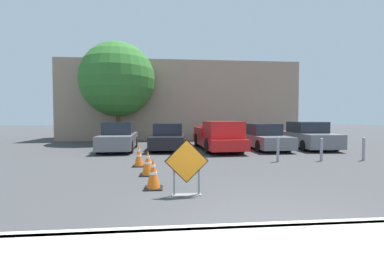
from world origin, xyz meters
The scene contains 16 objects.
ground_plane centered at (0.00, 10.00, 0.00)m, with size 96.00×96.00×0.00m, color #3D3D3F.
curb_lip centered at (0.00, 0.00, 0.07)m, with size 26.35×0.20×0.14m.
road_closed_sign centered at (-1.37, 2.03, 0.69)m, with size 1.01×0.20×1.32m.
traffic_cone_nearest centered at (-2.17, 2.70, 0.39)m, with size 0.46×0.46×0.79m.
traffic_cone_second centered at (-2.43, 4.26, 0.38)m, with size 0.52×0.52×0.77m.
traffic_cone_third centered at (-2.88, 5.76, 0.39)m, with size 0.44×0.44×0.81m.
parked_car_nearest centered at (-4.52, 10.64, 0.71)m, with size 1.90×4.33×1.56m.
parked_car_second centered at (-1.78, 11.06, 0.68)m, with size 2.08×4.72×1.48m.
pickup_truck centered at (0.97, 10.16, 0.73)m, with size 2.18×5.62×1.61m.
parked_car_third centered at (3.68, 10.62, 0.66)m, with size 1.86×4.71×1.45m.
parked_car_fourth centered at (6.42, 10.67, 0.71)m, with size 2.16×4.64×1.55m.
bollard_nearest centered at (2.66, 6.23, 0.55)m, with size 0.12×0.12×1.04m.
bollard_second centered at (4.53, 6.23, 0.51)m, with size 0.12×0.12×0.96m.
bollard_third centered at (6.40, 6.23, 0.52)m, with size 0.12×0.12×0.99m.
building_facade_backdrop centered at (-0.78, 18.92, 3.18)m, with size 19.31×5.00×6.36m.
street_tree_behind_lot centered at (-5.49, 15.58, 4.59)m, with size 5.44×5.44×7.32m.
Camera 1 is at (-1.78, -3.80, 1.81)m, focal length 24.00 mm.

